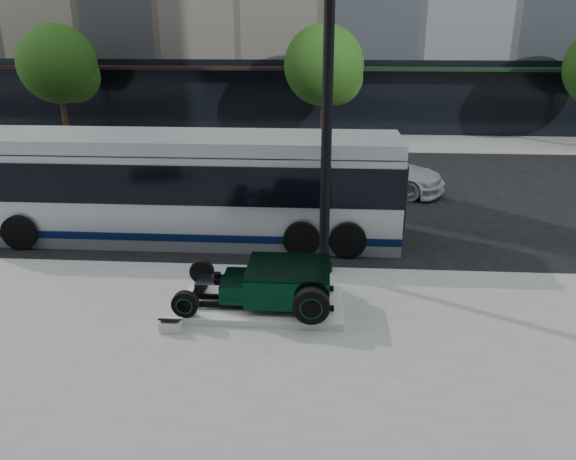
# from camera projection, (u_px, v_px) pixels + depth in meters

# --- Properties ---
(ground) EXTENTS (120.00, 120.00, 0.00)m
(ground) POSITION_uv_depth(u_px,v_px,m) (282.00, 241.00, 15.82)
(ground) COLOR black
(ground) RESTS_ON ground
(sidewalk_far) EXTENTS (70.00, 4.00, 0.12)m
(sidewalk_far) POSITION_uv_depth(u_px,v_px,m) (303.00, 142.00, 28.91)
(sidewalk_far) COLOR gray
(sidewalk_far) RESTS_ON ground
(street_trees) EXTENTS (29.80, 3.80, 5.70)m
(street_trees) POSITION_uv_depth(u_px,v_px,m) (327.00, 68.00, 26.69)
(street_trees) COLOR black
(street_trees) RESTS_ON sidewalk_far
(display_plinth) EXTENTS (3.40, 1.80, 0.15)m
(display_plinth) POSITION_uv_depth(u_px,v_px,m) (263.00, 303.00, 11.87)
(display_plinth) COLOR silver
(display_plinth) RESTS_ON sidewalk_near
(hot_rod) EXTENTS (3.22, 2.00, 0.81)m
(hot_rod) POSITION_uv_depth(u_px,v_px,m) (278.00, 282.00, 11.67)
(hot_rod) COLOR black
(hot_rod) RESTS_ON display_plinth
(info_plaque) EXTENTS (0.41, 0.31, 0.31)m
(info_plaque) POSITION_uv_depth(u_px,v_px,m) (171.00, 324.00, 10.94)
(info_plaque) COLOR silver
(info_plaque) RESTS_ON sidewalk_near
(lamppost) EXTENTS (0.43, 0.43, 7.85)m
(lamppost) POSITION_uv_depth(u_px,v_px,m) (327.00, 120.00, 12.39)
(lamppost) COLOR black
(lamppost) RESTS_ON sidewalk_near
(transit_bus) EXTENTS (12.12, 2.88, 2.92)m
(transit_bus) POSITION_uv_depth(u_px,v_px,m) (184.00, 186.00, 15.72)
(transit_bus) COLOR silver
(transit_bus) RESTS_ON ground
(white_sedan) EXTENTS (5.38, 3.90, 1.45)m
(white_sedan) POSITION_uv_depth(u_px,v_px,m) (376.00, 170.00, 20.51)
(white_sedan) COLOR silver
(white_sedan) RESTS_ON ground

